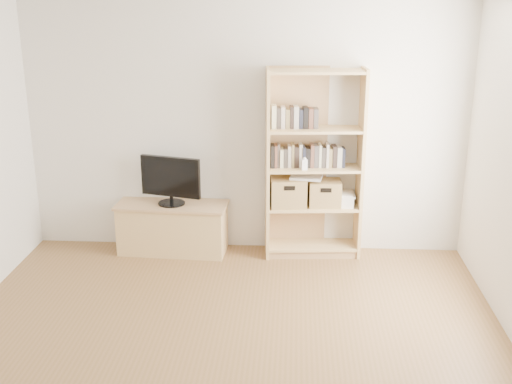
# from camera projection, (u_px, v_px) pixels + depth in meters

# --- Properties ---
(floor) EXTENTS (4.50, 5.00, 0.01)m
(floor) POSITION_uv_depth(u_px,v_px,m) (219.00, 381.00, 4.57)
(floor) COLOR brown
(floor) RESTS_ON ground
(back_wall) EXTENTS (4.50, 0.02, 2.60)m
(back_wall) POSITION_uv_depth(u_px,v_px,m) (245.00, 127.00, 6.53)
(back_wall) COLOR silver
(back_wall) RESTS_ON floor
(ceiling) EXTENTS (4.50, 5.00, 0.01)m
(ceiling) POSITION_uv_depth(u_px,v_px,m) (211.00, 1.00, 3.76)
(ceiling) COLOR white
(ceiling) RESTS_ON back_wall
(tv_stand) EXTENTS (1.12, 0.47, 0.51)m
(tv_stand) POSITION_uv_depth(u_px,v_px,m) (173.00, 229.00, 6.71)
(tv_stand) COLOR tan
(tv_stand) RESTS_ON floor
(bookshelf) EXTENTS (0.99, 0.42, 1.93)m
(bookshelf) POSITION_uv_depth(u_px,v_px,m) (314.00, 165.00, 6.43)
(bookshelf) COLOR tan
(bookshelf) RESTS_ON floor
(television) EXTENTS (0.63, 0.21, 0.50)m
(television) POSITION_uv_depth(u_px,v_px,m) (171.00, 181.00, 6.54)
(television) COLOR black
(television) RESTS_ON tv_stand
(books_row_mid) EXTENTS (0.80, 0.23, 0.21)m
(books_row_mid) POSITION_uv_depth(u_px,v_px,m) (314.00, 156.00, 6.43)
(books_row_mid) COLOR black
(books_row_mid) RESTS_ON bookshelf
(books_row_upper) EXTENTS (0.38, 0.17, 0.19)m
(books_row_upper) POSITION_uv_depth(u_px,v_px,m) (293.00, 118.00, 6.30)
(books_row_upper) COLOR black
(books_row_upper) RESTS_ON bookshelf
(baby_monitor) EXTENTS (0.06, 0.05, 0.11)m
(baby_monitor) POSITION_uv_depth(u_px,v_px,m) (304.00, 165.00, 6.32)
(baby_monitor) COLOR white
(baby_monitor) RESTS_ON bookshelf
(basket_left) EXTENTS (0.39, 0.33, 0.29)m
(basket_left) POSITION_uv_depth(u_px,v_px,m) (288.00, 192.00, 6.51)
(basket_left) COLOR olive
(basket_left) RESTS_ON bookshelf
(basket_right) EXTENTS (0.33, 0.28, 0.26)m
(basket_right) POSITION_uv_depth(u_px,v_px,m) (325.00, 193.00, 6.52)
(basket_right) COLOR olive
(basket_right) RESTS_ON bookshelf
(laptop) EXTENTS (0.34, 0.26, 0.02)m
(laptop) POSITION_uv_depth(u_px,v_px,m) (306.00, 177.00, 6.46)
(laptop) COLOR white
(laptop) RESTS_ON basket_left
(magazine_stack) EXTENTS (0.17, 0.24, 0.11)m
(magazine_stack) POSITION_uv_depth(u_px,v_px,m) (345.00, 200.00, 6.55)
(magazine_stack) COLOR silver
(magazine_stack) RESTS_ON bookshelf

